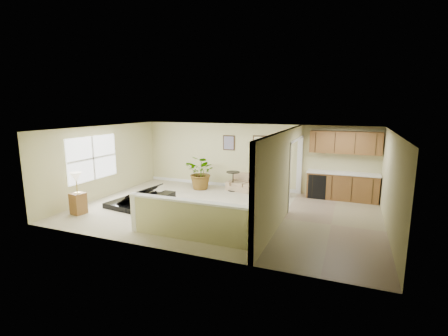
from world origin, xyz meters
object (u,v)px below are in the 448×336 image
at_px(palm_plant, 202,173).
at_px(loveseat, 247,182).
at_px(piano, 138,186).
at_px(lamp_stand, 78,196).
at_px(accent_table, 233,179).
at_px(small_plant, 285,191).
at_px(piano_bench, 164,202).

bearing_deg(palm_plant, loveseat, 15.14).
bearing_deg(piano, lamp_stand, -121.57).
height_order(piano, palm_plant, piano).
height_order(accent_table, small_plant, accent_table).
height_order(piano, accent_table, piano).
relative_size(small_plant, lamp_stand, 0.43).
bearing_deg(piano_bench, loveseat, 62.73).
bearing_deg(palm_plant, lamp_stand, -118.05).
distance_m(piano, piano_bench, 1.11).
height_order(piano_bench, small_plant, small_plant).
xyz_separation_m(piano, palm_plant, (1.02, 2.63, 0.02)).
distance_m(piano, accent_table, 3.60).
xyz_separation_m(piano, piano_bench, (1.04, -0.12, -0.37)).
xyz_separation_m(accent_table, palm_plant, (-1.20, -0.20, 0.17)).
xyz_separation_m(piano, loveseat, (2.70, 3.09, -0.32)).
bearing_deg(lamp_stand, palm_plant, 61.95).
relative_size(loveseat, small_plant, 2.87).
bearing_deg(accent_table, small_plant, -3.46).
xyz_separation_m(palm_plant, lamp_stand, (-2.14, -4.01, -0.12)).
xyz_separation_m(small_plant, lamp_stand, (-5.35, -4.09, 0.30)).
bearing_deg(piano_bench, accent_table, 68.23).
distance_m(piano_bench, accent_table, 3.19).
distance_m(palm_plant, small_plant, 3.24).
bearing_deg(piano, accent_table, 59.32).
bearing_deg(small_plant, palm_plant, -178.61).
relative_size(accent_table, small_plant, 1.36).
bearing_deg(piano, piano_bench, 0.67).
distance_m(accent_table, lamp_stand, 5.38).
relative_size(piano_bench, accent_table, 1.06).
distance_m(piano, loveseat, 4.11).
bearing_deg(palm_plant, small_plant, 1.39).
xyz_separation_m(loveseat, small_plant, (1.54, -0.38, -0.08)).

